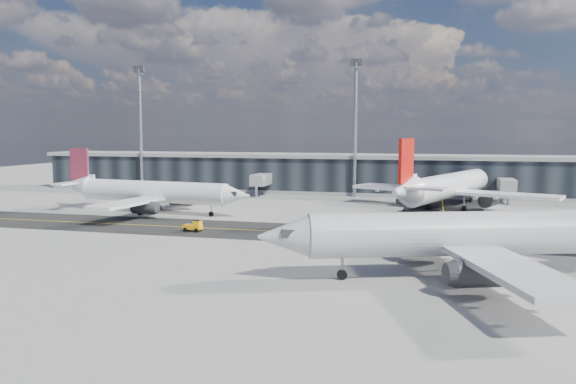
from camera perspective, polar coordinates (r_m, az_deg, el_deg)
name	(u,v)px	position (r m, az deg, el deg)	size (l,w,h in m)	color
ground	(304,238)	(73.32, 1.65, -4.72)	(300.00, 300.00, 0.00)	gray
taxiway_lanes	(346,226)	(83.00, 5.95, -3.47)	(180.00, 63.00, 0.03)	black
terminal_concourse	(359,175)	(126.53, 7.23, 1.68)	(152.00, 19.80, 8.80)	black
floodlight_masts	(355,123)	(119.30, 6.86, 6.95)	(102.50, 0.70, 28.90)	gray
airliner_af	(151,192)	(98.48, -13.75, 0.01)	(36.88, 31.51, 10.92)	white
airliner_redtail	(447,187)	(102.44, 15.85, 0.54)	(36.17, 41.82, 12.84)	white
airliner_near	(480,234)	(56.50, 18.91, -4.06)	(41.02, 35.43, 12.51)	#B9BCBE
baggage_tug	(194,226)	(79.08, -9.50, -3.41)	(2.68, 1.52, 1.62)	#FFAB0D
service_van	(407,201)	(109.57, 11.96, -0.89)	(2.20, 4.76, 1.32)	white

